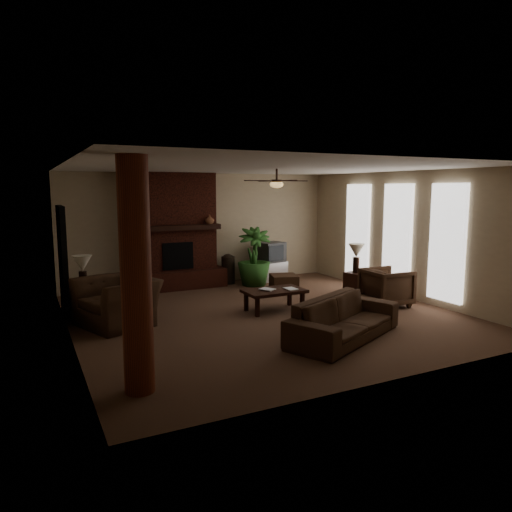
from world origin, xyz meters
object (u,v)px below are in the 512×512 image
side_table_right (359,285)px  lamp_right (356,253)px  ottoman (284,283)px  armchair_left (117,294)px  floor_plant (254,269)px  log_column (136,277)px  sofa (344,312)px  floor_vase (228,267)px  side_table_left (84,304)px  lamp_left (82,266)px  coffee_table (274,292)px  armchair_right (387,285)px  tv_stand (270,271)px

side_table_right → lamp_right: lamp_right is taller
side_table_right → ottoman: bearing=135.7°
armchair_left → floor_plant: size_ratio=0.88×
log_column → floor_plant: (4.00, 5.03, -0.99)m
sofa → lamp_right: bearing=23.7°
armchair_left → floor_vase: (3.24, 2.56, -0.13)m
armchair_left → ottoman: armchair_left is taller
ottoman → side_table_left: 4.53m
sofa → lamp_left: bearing=114.5°
coffee_table → lamp_left: 3.67m
log_column → lamp_left: 3.70m
log_column → armchair_right: bearing=19.1°
sofa → coffee_table: size_ratio=1.91×
floor_plant → side_table_left: (-4.20, -1.36, -0.13)m
sofa → floor_vase: sofa is taller
sofa → side_table_right: (2.13, 2.30, -0.17)m
armchair_left → lamp_right: lamp_right is taller
floor_vase → lamp_right: size_ratio=1.18×
floor_vase → floor_plant: 0.71m
floor_vase → side_table_left: size_ratio=1.40×
lamp_right → floor_vase: bearing=126.8°
log_column → sofa: log_column is taller
armchair_right → ottoman: 2.48m
side_table_left → lamp_right: size_ratio=0.85×
ottoman → floor_vase: bearing=118.2°
floor_vase → lamp_left: size_ratio=1.18×
ottoman → lamp_left: (-4.51, -0.39, 0.80)m
side_table_left → lamp_right: lamp_right is taller
log_column → lamp_left: (-0.20, 3.67, -0.40)m
lamp_right → coffee_table: bearing=-172.7°
side_table_right → lamp_right: (-0.06, 0.04, 0.73)m
tv_stand → sofa: bearing=-115.8°
coffee_table → lamp_left: lamp_left is taller
coffee_table → floor_plant: (0.74, 2.42, 0.04)m
tv_stand → side_table_left: size_ratio=1.55×
floor_vase → ottoman: bearing=-61.8°
floor_plant → side_table_right: bearing=-54.5°
coffee_table → floor_plant: size_ratio=0.82×
coffee_table → side_table_left: bearing=162.9°
sofa → coffee_table: 2.07m
side_table_right → tv_stand: bearing=109.0°
sofa → floor_plant: bearing=57.9°
floor_vase → armchair_right: bearing=-60.9°
sofa → floor_plant: sofa is taller
log_column → lamp_right: bearing=27.8°
armchair_left → ottoman: 4.19m
sofa → coffee_table: bearing=69.9°
floor_vase → side_table_right: size_ratio=1.40×
sofa → lamp_right: (2.08, 2.35, 0.55)m
coffee_table → lamp_right: lamp_right is taller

